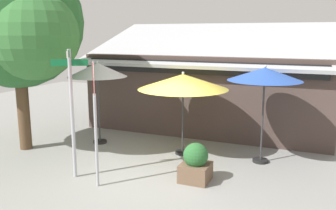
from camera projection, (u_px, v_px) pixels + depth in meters
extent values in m
cube|color=gray|center=(149.00, 175.00, 9.44)|extent=(28.00, 28.00, 0.10)
cube|color=#473833|center=(213.00, 90.00, 14.09)|extent=(8.75, 4.30, 2.83)
cube|color=#B7BABF|center=(214.00, 43.00, 13.60)|extent=(9.25, 4.82, 1.57)
cube|color=black|center=(196.00, 68.00, 11.90)|extent=(8.15, 0.16, 0.44)
cylinder|color=#A8AAB2|center=(72.00, 115.00, 8.88)|extent=(0.09, 0.09, 3.22)
cube|color=#116B38|center=(69.00, 53.00, 8.58)|extent=(0.50, 0.75, 0.16)
cube|color=#116B38|center=(69.00, 63.00, 8.63)|extent=(0.75, 0.50, 0.16)
cube|color=white|center=(67.00, 54.00, 8.13)|extent=(0.06, 0.07, 0.16)
cylinder|color=#A8AAB2|center=(96.00, 141.00, 8.41)|extent=(0.07, 0.07, 2.24)
cylinder|color=white|center=(94.00, 79.00, 8.13)|extent=(0.48, 0.67, 0.81)
cylinder|color=red|center=(94.00, 79.00, 8.13)|extent=(0.46, 0.64, 0.76)
cylinder|color=black|center=(100.00, 142.00, 12.03)|extent=(0.44, 0.44, 0.08)
cylinder|color=#333335|center=(99.00, 110.00, 11.81)|extent=(0.05, 0.05, 2.27)
cone|color=white|center=(97.00, 70.00, 11.56)|extent=(1.91, 1.91, 0.44)
sphere|color=silver|center=(97.00, 62.00, 11.51)|extent=(0.08, 0.08, 0.08)
cylinder|color=black|center=(182.00, 152.00, 10.94)|extent=(0.44, 0.44, 0.08)
cylinder|color=#333335|center=(183.00, 121.00, 10.75)|extent=(0.05, 0.05, 2.04)
cone|color=#EAD14C|center=(183.00, 82.00, 10.51)|extent=(2.67, 2.67, 0.44)
sphere|color=silver|center=(183.00, 73.00, 10.46)|extent=(0.08, 0.08, 0.08)
cylinder|color=black|center=(260.00, 161.00, 10.23)|extent=(0.44, 0.44, 0.08)
cylinder|color=#333335|center=(262.00, 121.00, 10.00)|extent=(0.05, 0.05, 2.38)
cone|color=#2D56B7|center=(265.00, 74.00, 9.74)|extent=(2.02, 2.02, 0.36)
sphere|color=silver|center=(265.00, 66.00, 9.70)|extent=(0.08, 0.08, 0.08)
cylinder|color=brown|center=(23.00, 111.00, 11.21)|extent=(0.37, 0.37, 2.45)
sphere|color=#28602D|center=(16.00, 22.00, 10.68)|extent=(3.95, 3.95, 3.95)
sphere|color=#387538|center=(34.00, 35.00, 9.89)|extent=(2.49, 2.49, 2.49)
cube|color=brown|center=(195.00, 172.00, 8.90)|extent=(0.71, 0.71, 0.44)
sphere|color=#28602D|center=(196.00, 155.00, 8.81)|extent=(0.62, 0.62, 0.62)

